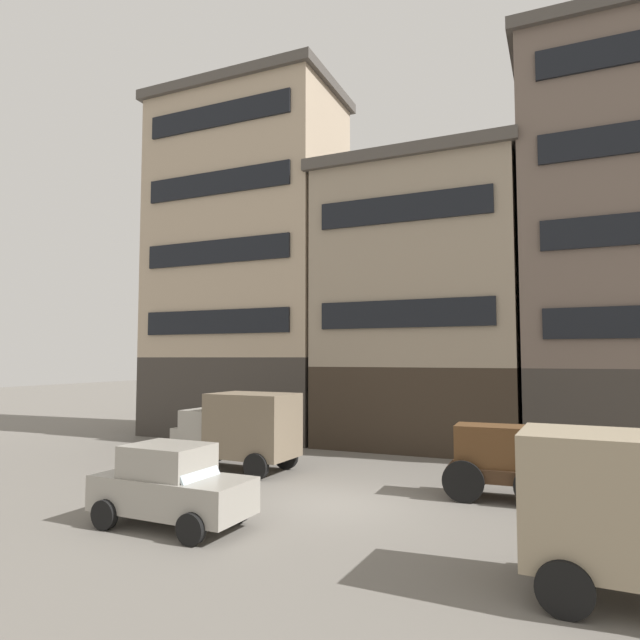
{
  "coord_description": "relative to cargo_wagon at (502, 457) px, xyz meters",
  "views": [
    {
      "loc": [
        5.52,
        -13.56,
        3.84
      ],
      "look_at": [
        -1.34,
        2.07,
        5.0
      ],
      "focal_mm": 30.7,
      "sensor_mm": 36.0,
      "label": 1
    }
  ],
  "objects": [
    {
      "name": "ground_plane",
      "position": [
        -4.0,
        -2.16,
        -1.15
      ],
      "size": [
        120.0,
        120.0,
        0.0
      ],
      "primitive_type": "plane",
      "color": "slate"
    },
    {
      "name": "building_far_left",
      "position": [
        -13.03,
        8.16,
        7.6
      ],
      "size": [
        9.68,
        6.06,
        17.41
      ],
      "color": "#38332D",
      "rests_on": "ground_plane"
    },
    {
      "name": "building_center_left",
      "position": [
        -4.11,
        8.17,
        5.1
      ],
      "size": [
        8.86,
        6.06,
        12.42
      ],
      "color": "#33281E",
      "rests_on": "ground_plane"
    },
    {
      "name": "cargo_wagon",
      "position": [
        0.0,
        0.0,
        0.0
      ],
      "size": [
        2.95,
        1.59,
        1.98
      ],
      "color": "#3D2819",
      "rests_on": "ground_plane"
    },
    {
      "name": "draft_horse",
      "position": [
        2.95,
        0.0,
        0.12
      ],
      "size": [
        2.35,
        0.65,
        2.3
      ],
      "color": "#513823",
      "rests_on": "ground_plane"
    },
    {
      "name": "delivery_truck_far",
      "position": [
        -8.59,
        0.38,
        0.28
      ],
      "size": [
        4.42,
        2.28,
        2.62
      ],
      "color": "gray",
      "rests_on": "ground_plane"
    },
    {
      "name": "sedan_dark",
      "position": [
        -6.71,
        -5.44,
        -0.23
      ],
      "size": [
        3.74,
        1.94,
        1.83
      ],
      "color": "gray",
      "rests_on": "ground_plane"
    },
    {
      "name": "pedestrian_officer",
      "position": [
        1.18,
        2.32,
        -0.17
      ],
      "size": [
        0.5,
        0.5,
        1.79
      ],
      "color": "black",
      "rests_on": "ground_plane"
    }
  ]
}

